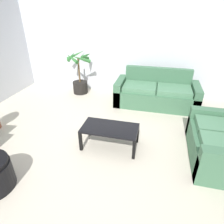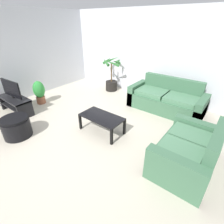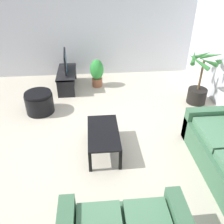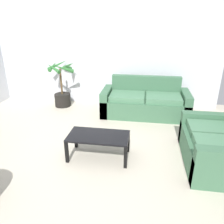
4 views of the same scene
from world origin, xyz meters
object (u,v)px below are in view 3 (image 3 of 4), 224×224
Objects in this scene: potted_palm at (199,85)px; potted_plant_small at (97,72)px; tv_stand at (67,77)px; tv at (65,61)px; ottoman at (39,102)px; coffee_table at (103,134)px.

potted_plant_small is at bearing -115.21° from potted_palm.
potted_palm is (1.04, 3.05, 0.16)m from tv_stand.
tv reaches higher than ottoman.
coffee_table is at bearing 43.10° from ottoman.
potted_palm is at bearing 123.31° from coffee_table.
potted_plant_small is (-1.07, -2.28, -0.07)m from potted_palm.
tv is at bearing 154.83° from ottoman.
potted_palm is (1.04, 3.04, -0.26)m from tv.
potted_plant_small is 1.74m from ottoman.
tv is at bearing 94.18° from tv_stand.
ottoman reaches higher than tv_stand.
potted_palm is at bearing 71.10° from tv_stand.
ottoman is at bearing -48.23° from potted_plant_small.
tv_stand is at bearing -85.82° from tv.
tv_stand is 1.83× the size of ottoman.
potted_palm is 2.03× the size of ottoman.
tv_stand is 0.90× the size of potted_palm.
ottoman is (1.13, -0.53, -0.49)m from tv.
coffee_table is (2.53, 0.78, -0.36)m from tv.
potted_plant_small is at bearing 92.14° from tv.
potted_palm reaches higher than coffee_table.
tv_stand is 1.09× the size of coffee_table.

